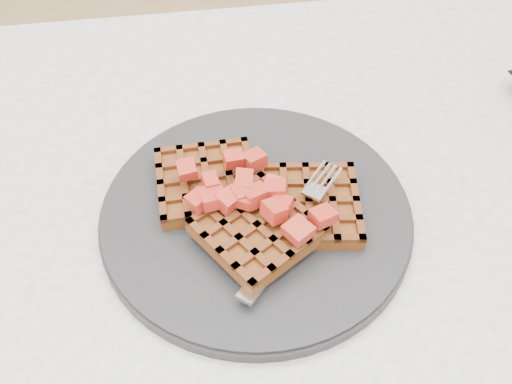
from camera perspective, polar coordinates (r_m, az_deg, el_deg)
table at (r=0.69m, az=9.41°, el=-7.58°), size 1.20×0.80×0.75m
plate at (r=0.57m, az=0.00°, el=-2.13°), size 0.31×0.31×0.02m
waffles at (r=0.55m, az=0.08°, el=-1.16°), size 0.20×0.19×0.03m
strawberry_pile at (r=0.54m, az=0.00°, el=0.99°), size 0.15×0.15×0.02m
fork at (r=0.54m, az=4.16°, el=-3.48°), size 0.13×0.15×0.02m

